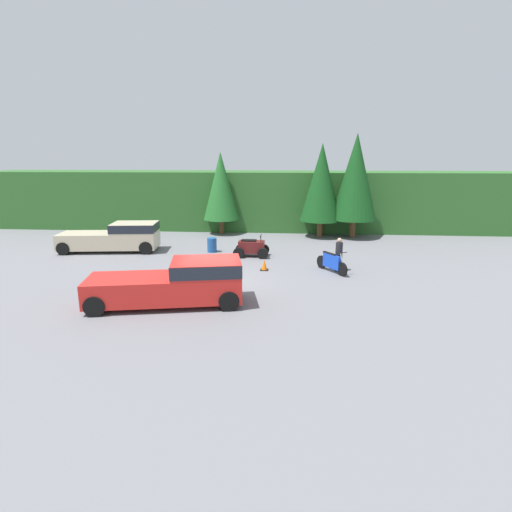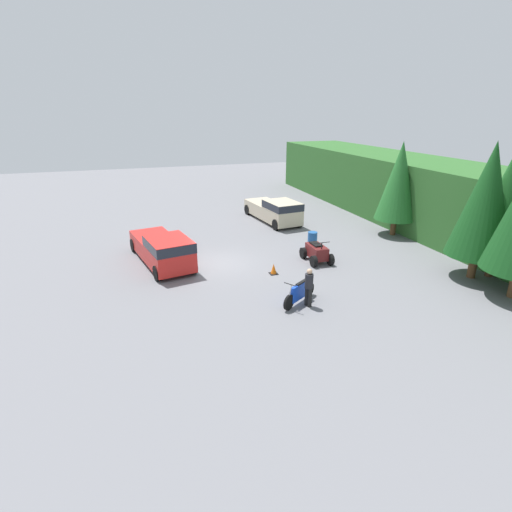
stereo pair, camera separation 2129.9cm
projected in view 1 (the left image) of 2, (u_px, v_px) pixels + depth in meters
name	position (u px, v px, depth m)	size (l,w,h in m)	color
ground_plane	(212.00, 283.00, 18.49)	(80.00, 80.00, 0.00)	slate
hillside_backdrop	(247.00, 199.00, 33.43)	(44.00, 6.00, 4.59)	#2D6028
tree_left	(221.00, 186.00, 29.89)	(2.69, 2.69, 6.12)	brown
tree_mid_left	(321.00, 183.00, 28.55)	(2.95, 2.95, 6.70)	brown
tree_mid_right	(322.00, 186.00, 29.58)	(2.70, 2.70, 6.13)	brown
tree_right	(355.00, 177.00, 28.27)	(3.24, 3.24, 7.37)	brown
pickup_truck_red	(179.00, 281.00, 15.67)	(6.22, 3.19, 1.78)	red
pickup_truck_second	(118.00, 236.00, 24.72)	(6.12, 2.80, 1.78)	beige
dirt_bike	(332.00, 263.00, 20.24)	(1.36, 1.99, 1.18)	black
quad_atv	(251.00, 248.00, 23.46)	(2.05, 1.24, 1.29)	black
rider_person	(339.00, 253.00, 20.34)	(0.44, 0.44, 1.73)	black
traffic_cone	(264.00, 265.00, 20.65)	(0.42, 0.42, 0.55)	black
steel_barrel	(212.00, 245.00, 24.62)	(0.58, 0.58, 0.88)	#1E5193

